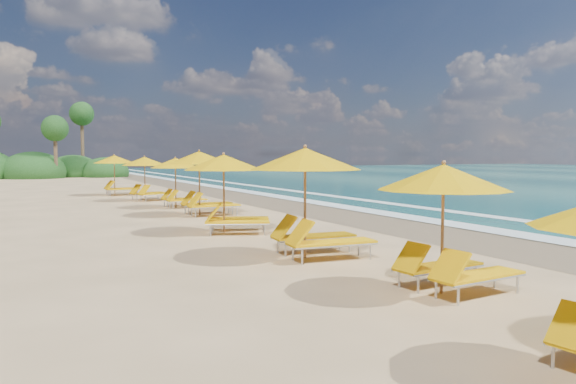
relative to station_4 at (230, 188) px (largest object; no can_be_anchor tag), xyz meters
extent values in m
plane|color=tan|center=(2.06, 0.07, -1.40)|extent=(160.00, 160.00, 0.00)
cube|color=#7D694A|center=(6.06, 0.07, -1.40)|extent=(4.00, 160.00, 0.01)
cube|color=white|center=(7.56, 0.07, -1.37)|extent=(1.20, 160.00, 0.01)
cube|color=white|center=(10.56, 0.07, -1.38)|extent=(0.80, 160.00, 0.01)
cylinder|color=olive|center=(0.61, -8.65, -0.28)|extent=(0.06, 0.06, 2.24)
cone|color=#EFB305|center=(0.61, -8.65, 0.65)|extent=(2.45, 2.45, 0.45)
sphere|color=olive|center=(0.61, -8.65, 0.90)|extent=(0.08, 0.08, 0.08)
cylinder|color=olive|center=(0.08, -4.65, -0.13)|extent=(0.06, 0.06, 2.55)
cone|color=#EFB305|center=(0.08, -4.65, 0.93)|extent=(2.88, 2.88, 0.51)
sphere|color=olive|center=(0.08, -4.65, 1.22)|extent=(0.09, 0.09, 0.09)
cylinder|color=olive|center=(-0.18, 0.07, -0.20)|extent=(0.06, 0.06, 2.40)
cone|color=#EFB305|center=(-0.18, 0.07, 0.79)|extent=(3.22, 3.22, 0.48)
sphere|color=olive|center=(-0.18, 0.07, 1.06)|extent=(0.09, 0.09, 0.09)
cylinder|color=olive|center=(0.65, 5.08, -0.14)|extent=(0.06, 0.06, 2.52)
cone|color=#EFB305|center=(0.65, 5.08, 0.90)|extent=(2.66, 2.66, 0.51)
sphere|color=olive|center=(0.65, 5.08, 1.18)|extent=(0.09, 0.09, 0.09)
cylinder|color=olive|center=(0.67, 8.63, -0.29)|extent=(0.06, 0.06, 2.23)
cone|color=#EFB305|center=(0.67, 8.63, 0.64)|extent=(2.35, 2.35, 0.45)
sphere|color=olive|center=(0.67, 8.63, 0.89)|extent=(0.08, 0.08, 0.08)
cylinder|color=olive|center=(0.21, 12.93, -0.27)|extent=(0.06, 0.06, 2.27)
cone|color=#EFB305|center=(0.21, 12.93, 0.67)|extent=(2.89, 2.89, 0.46)
sphere|color=olive|center=(0.21, 12.93, 0.92)|extent=(0.08, 0.08, 0.08)
cylinder|color=olive|center=(-0.55, 17.58, -0.23)|extent=(0.06, 0.06, 2.34)
cone|color=#EFB305|center=(-0.55, 17.58, 0.74)|extent=(2.43, 2.43, 0.47)
sphere|color=olive|center=(-0.55, 17.58, 1.00)|extent=(0.08, 0.08, 0.08)
ellipsoid|color=#163D14|center=(-3.94, 45.07, -0.78)|extent=(6.40, 6.40, 4.16)
ellipsoid|color=#163D14|center=(0.06, 47.07, -0.86)|extent=(5.60, 5.60, 3.64)
ellipsoid|color=#163D14|center=(3.06, 45.07, -0.91)|extent=(5.00, 5.00, 3.25)
cylinder|color=brown|center=(-1.94, 43.07, 1.10)|extent=(0.36, 0.36, 5.00)
sphere|color=#163D14|center=(-1.94, 43.07, 3.60)|extent=(2.60, 2.60, 2.60)
cylinder|color=brown|center=(1.06, 47.07, 2.00)|extent=(0.36, 0.36, 6.80)
sphere|color=#163D14|center=(1.06, 47.07, 5.40)|extent=(2.60, 2.60, 2.60)
camera|label=1|loc=(-6.07, -15.79, 1.04)|focal=33.92mm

